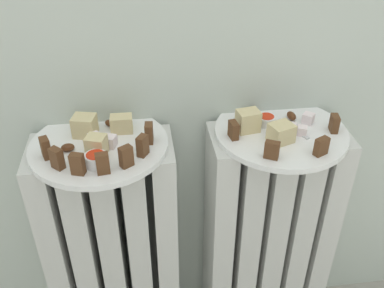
# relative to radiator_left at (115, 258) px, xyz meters

# --- Properties ---
(radiator_left) EXTENTS (0.32, 0.15, 0.65)m
(radiator_left) POSITION_rel_radiator_left_xyz_m (0.00, 0.00, 0.00)
(radiator_left) COLOR silver
(radiator_left) RESTS_ON ground_plane
(radiator_right) EXTENTS (0.32, 0.15, 0.65)m
(radiator_right) POSITION_rel_radiator_left_xyz_m (0.38, 0.00, 0.00)
(radiator_right) COLOR silver
(radiator_right) RESTS_ON ground_plane
(plate_left) EXTENTS (0.28, 0.28, 0.01)m
(plate_left) POSITION_rel_radiator_left_xyz_m (0.00, 0.00, 0.34)
(plate_left) COLOR white
(plate_left) RESTS_ON radiator_left
(plate_right) EXTENTS (0.28, 0.28, 0.01)m
(plate_right) POSITION_rel_radiator_left_xyz_m (0.38, 0.00, 0.34)
(plate_right) COLOR white
(plate_right) RESTS_ON radiator_right
(dark_cake_slice_left_0) EXTENTS (0.02, 0.03, 0.04)m
(dark_cake_slice_left_0) POSITION_rel_radiator_left_xyz_m (-0.10, -0.04, 0.36)
(dark_cake_slice_left_0) COLOR #56351E
(dark_cake_slice_left_0) RESTS_ON plate_left
(dark_cake_slice_left_1) EXTENTS (0.03, 0.03, 0.04)m
(dark_cake_slice_left_1) POSITION_rel_radiator_left_xyz_m (-0.07, -0.08, 0.36)
(dark_cake_slice_left_1) COLOR #56351E
(dark_cake_slice_left_1) RESTS_ON plate_left
(dark_cake_slice_left_2) EXTENTS (0.03, 0.02, 0.04)m
(dark_cake_slice_left_2) POSITION_rel_radiator_left_xyz_m (-0.03, -0.10, 0.36)
(dark_cake_slice_left_2) COLOR #56351E
(dark_cake_slice_left_2) RESTS_ON plate_left
(dark_cake_slice_left_3) EXTENTS (0.03, 0.02, 0.04)m
(dark_cake_slice_left_3) POSITION_rel_radiator_left_xyz_m (0.01, -0.10, 0.36)
(dark_cake_slice_left_3) COLOR #56351E
(dark_cake_slice_left_3) RESTS_ON plate_left
(dark_cake_slice_left_4) EXTENTS (0.03, 0.03, 0.04)m
(dark_cake_slice_left_4) POSITION_rel_radiator_left_xyz_m (0.06, -0.09, 0.36)
(dark_cake_slice_left_4) COLOR #56351E
(dark_cake_slice_left_4) RESTS_ON plate_left
(dark_cake_slice_left_5) EXTENTS (0.03, 0.03, 0.04)m
(dark_cake_slice_left_5) POSITION_rel_radiator_left_xyz_m (0.09, -0.05, 0.36)
(dark_cake_slice_left_5) COLOR #56351E
(dark_cake_slice_left_5) RESTS_ON plate_left
(dark_cake_slice_left_6) EXTENTS (0.02, 0.03, 0.04)m
(dark_cake_slice_left_6) POSITION_rel_radiator_left_xyz_m (0.10, -0.01, 0.36)
(dark_cake_slice_left_6) COLOR #56351E
(dark_cake_slice_left_6) RESTS_ON plate_left
(marble_cake_slice_left_0) EXTENTS (0.05, 0.05, 0.04)m
(marble_cake_slice_left_0) POSITION_rel_radiator_left_xyz_m (-0.03, 0.03, 0.36)
(marble_cake_slice_left_0) COLOR beige
(marble_cake_slice_left_0) RESTS_ON plate_left
(marble_cake_slice_left_1) EXTENTS (0.05, 0.04, 0.04)m
(marble_cake_slice_left_1) POSITION_rel_radiator_left_xyz_m (-0.00, -0.04, 0.36)
(marble_cake_slice_left_1) COLOR beige
(marble_cake_slice_left_1) RESTS_ON plate_left
(marble_cake_slice_left_2) EXTENTS (0.05, 0.03, 0.04)m
(marble_cake_slice_left_2) POSITION_rel_radiator_left_xyz_m (0.05, 0.04, 0.36)
(marble_cake_slice_left_2) COLOR beige
(marble_cake_slice_left_2) RESTS_ON plate_left
(turkish_delight_left_0) EXTENTS (0.03, 0.03, 0.02)m
(turkish_delight_left_0) POSITION_rel_radiator_left_xyz_m (-0.01, -0.00, 0.35)
(turkish_delight_left_0) COLOR white
(turkish_delight_left_0) RESTS_ON plate_left
(turkish_delight_left_1) EXTENTS (0.03, 0.03, 0.02)m
(turkish_delight_left_1) POSITION_rel_radiator_left_xyz_m (0.02, -0.02, 0.35)
(turkish_delight_left_1) COLOR white
(turkish_delight_left_1) RESTS_ON plate_left
(medjool_date_left_0) EXTENTS (0.03, 0.02, 0.02)m
(medjool_date_left_0) POSITION_rel_radiator_left_xyz_m (-0.06, -0.02, 0.35)
(medjool_date_left_0) COLOR #4C2814
(medjool_date_left_0) RESTS_ON plate_left
(medjool_date_left_1) EXTENTS (0.03, 0.02, 0.02)m
(medjool_date_left_1) POSITION_rel_radiator_left_xyz_m (0.02, 0.06, 0.35)
(medjool_date_left_1) COLOR #4C2814
(medjool_date_left_1) RESTS_ON plate_left
(jam_bowl_left) EXTENTS (0.04, 0.04, 0.02)m
(jam_bowl_left) POSITION_rel_radiator_left_xyz_m (-0.00, -0.08, 0.36)
(jam_bowl_left) COLOR white
(jam_bowl_left) RESTS_ON plate_left
(dark_cake_slice_right_0) EXTENTS (0.02, 0.03, 0.04)m
(dark_cake_slice_right_0) POSITION_rel_radiator_left_xyz_m (0.27, -0.02, 0.36)
(dark_cake_slice_right_0) COLOR #56351E
(dark_cake_slice_right_0) RESTS_ON plate_right
(dark_cake_slice_right_1) EXTENTS (0.03, 0.03, 0.04)m
(dark_cake_slice_right_1) POSITION_rel_radiator_left_xyz_m (0.33, -0.10, 0.36)
(dark_cake_slice_right_1) COLOR #56351E
(dark_cake_slice_right_1) RESTS_ON plate_right
(dark_cake_slice_right_2) EXTENTS (0.03, 0.03, 0.04)m
(dark_cake_slice_right_2) POSITION_rel_radiator_left_xyz_m (0.43, -0.10, 0.36)
(dark_cake_slice_right_2) COLOR #56351E
(dark_cake_slice_right_2) RESTS_ON plate_right
(dark_cake_slice_right_3) EXTENTS (0.02, 0.03, 0.04)m
(dark_cake_slice_right_3) POSITION_rel_radiator_left_xyz_m (0.49, -0.02, 0.36)
(dark_cake_slice_right_3) COLOR #56351E
(dark_cake_slice_right_3) RESTS_ON plate_right
(marble_cake_slice_right_0) EXTENTS (0.06, 0.05, 0.04)m
(marble_cake_slice_right_0) POSITION_rel_radiator_left_xyz_m (0.37, -0.04, 0.36)
(marble_cake_slice_right_0) COLOR beige
(marble_cake_slice_right_0) RESTS_ON plate_right
(marble_cake_slice_right_1) EXTENTS (0.05, 0.04, 0.05)m
(marble_cake_slice_right_1) POSITION_rel_radiator_left_xyz_m (0.31, 0.01, 0.37)
(marble_cake_slice_right_1) COLOR beige
(marble_cake_slice_right_1) RESTS_ON plate_right
(turkish_delight_right_0) EXTENTS (0.02, 0.02, 0.02)m
(turkish_delight_right_0) POSITION_rel_radiator_left_xyz_m (0.38, -0.01, 0.35)
(turkish_delight_right_0) COLOR white
(turkish_delight_right_0) RESTS_ON plate_right
(turkish_delight_right_1) EXTENTS (0.03, 0.03, 0.02)m
(turkish_delight_right_1) POSITION_rel_radiator_left_xyz_m (0.39, -0.02, 0.35)
(turkish_delight_right_1) COLOR white
(turkish_delight_right_1) RESTS_ON plate_right
(turkish_delight_right_2) EXTENTS (0.02, 0.02, 0.02)m
(turkish_delight_right_2) POSITION_rel_radiator_left_xyz_m (0.42, -0.02, 0.35)
(turkish_delight_right_2) COLOR white
(turkish_delight_right_2) RESTS_ON plate_right
(turkish_delight_right_3) EXTENTS (0.03, 0.03, 0.02)m
(turkish_delight_right_3) POSITION_rel_radiator_left_xyz_m (0.45, 0.02, 0.35)
(turkish_delight_right_3) COLOR white
(turkish_delight_right_3) RESTS_ON plate_right
(medjool_date_right_0) EXTENTS (0.03, 0.02, 0.02)m
(medjool_date_right_0) POSITION_rel_radiator_left_xyz_m (0.34, 0.07, 0.35)
(medjool_date_right_0) COLOR #4C2814
(medjool_date_right_0) RESTS_ON plate_right
(medjool_date_right_1) EXTENTS (0.02, 0.03, 0.02)m
(medjool_date_right_1) POSITION_rel_radiator_left_xyz_m (0.42, 0.04, 0.35)
(medjool_date_right_1) COLOR #4C2814
(medjool_date_right_1) RESTS_ON plate_right
(jam_bowl_right) EXTENTS (0.04, 0.04, 0.02)m
(jam_bowl_right) POSITION_rel_radiator_left_xyz_m (0.36, 0.02, 0.35)
(jam_bowl_right) COLOR white
(jam_bowl_right) RESTS_ON plate_right
(fork) EXTENTS (0.06, 0.09, 0.00)m
(fork) POSITION_rel_radiator_left_xyz_m (0.40, 0.00, 0.34)
(fork) COLOR silver
(fork) RESTS_ON plate_right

